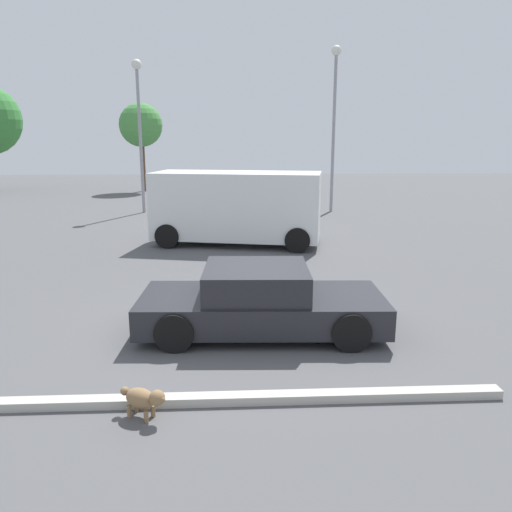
{
  "coord_description": "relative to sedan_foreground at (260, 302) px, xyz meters",
  "views": [
    {
      "loc": [
        -0.19,
        -8.48,
        3.33
      ],
      "look_at": [
        0.33,
        1.77,
        0.9
      ],
      "focal_mm": 34.78,
      "sensor_mm": 36.0,
      "label": 1
    }
  ],
  "objects": [
    {
      "name": "ground_plane",
      "position": [
        -0.31,
        0.23,
        -0.55
      ],
      "size": [
        80.0,
        80.0,
        0.0
      ],
      "primitive_type": "plane",
      "color": "#515154"
    },
    {
      "name": "sedan_foreground",
      "position": [
        0.0,
        0.0,
        0.0
      ],
      "size": [
        4.3,
        2.04,
        1.18
      ],
      "rotation": [
        0.0,
        0.0,
        -0.04
      ],
      "color": "#232328",
      "rests_on": "ground_plane"
    },
    {
      "name": "dog",
      "position": [
        -1.58,
        -2.73,
        -0.29
      ],
      "size": [
        0.59,
        0.43,
        0.41
      ],
      "rotation": [
        0.0,
        0.0,
        5.77
      ],
      "color": "olive",
      "rests_on": "ground_plane"
    },
    {
      "name": "van_white",
      "position": [
        -0.3,
        7.58,
        0.69
      ],
      "size": [
        5.57,
        3.17,
        2.31
      ],
      "rotation": [
        0.0,
        0.0,
        2.93
      ],
      "color": "white",
      "rests_on": "ground_plane"
    },
    {
      "name": "parking_curb",
      "position": [
        -0.31,
        -2.44,
        -0.49
      ],
      "size": [
        6.68,
        0.2,
        0.12
      ],
      "primitive_type": "cube",
      "color": "#B7B2A8",
      "rests_on": "ground_plane"
    },
    {
      "name": "light_post_near",
      "position": [
        -4.52,
        14.88,
        3.97
      ],
      "size": [
        0.44,
        0.44,
        6.7
      ],
      "color": "gray",
      "rests_on": "ground_plane"
    },
    {
      "name": "light_post_mid",
      "position": [
        4.21,
        14.74,
        4.33
      ],
      "size": [
        0.44,
        0.44,
        7.32
      ],
      "color": "gray",
      "rests_on": "ground_plane"
    },
    {
      "name": "tree_back_center",
      "position": [
        -6.12,
        24.51,
        3.6
      ],
      "size": [
        2.72,
        2.72,
        5.55
      ],
      "color": "brown",
      "rests_on": "ground_plane"
    }
  ]
}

